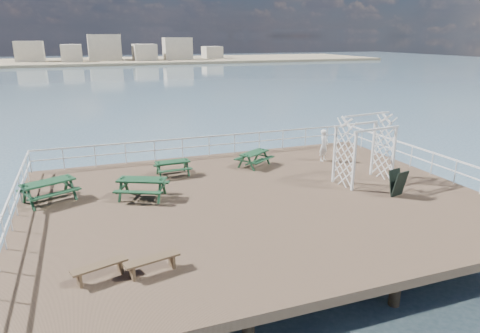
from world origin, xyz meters
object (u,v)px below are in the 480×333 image
at_px(trellis_arbor, 364,152).
at_px(picnic_table_c, 254,156).
at_px(picnic_table_d, 142,184).
at_px(flat_bench_near, 152,262).
at_px(picnic_table_a, 49,187).
at_px(picnic_table_b, 173,165).
at_px(person, 324,145).
at_px(flat_bench_far, 100,268).

bearing_deg(trellis_arbor, picnic_table_c, 124.78).
relative_size(picnic_table_d, flat_bench_near, 1.49).
bearing_deg(flat_bench_near, picnic_table_c, 39.85).
height_order(picnic_table_a, trellis_arbor, trellis_arbor).
distance_m(flat_bench_near, trellis_arbor, 11.02).
height_order(picnic_table_b, flat_bench_near, picnic_table_b).
height_order(picnic_table_b, trellis_arbor, trellis_arbor).
relative_size(picnic_table_b, person, 0.98).
xyz_separation_m(flat_bench_far, person, (11.53, 7.90, 0.51)).
relative_size(picnic_table_a, flat_bench_far, 1.59).
distance_m(flat_bench_near, flat_bench_far, 1.38).
xyz_separation_m(picnic_table_a, picnic_table_d, (3.48, -0.89, -0.02)).
distance_m(flat_bench_far, person, 13.99).
xyz_separation_m(picnic_table_c, flat_bench_near, (-6.41, -8.42, -0.19)).
xyz_separation_m(picnic_table_b, flat_bench_far, (-3.65, -8.20, -0.17)).
height_order(flat_bench_near, person, person).
bearing_deg(picnic_table_c, person, -39.16).
bearing_deg(flat_bench_near, picnic_table_d, 71.85).
relative_size(flat_bench_near, flat_bench_far, 1.04).
bearing_deg(picnic_table_b, flat_bench_far, -115.88).
relative_size(picnic_table_d, person, 1.43).
relative_size(picnic_table_a, picnic_table_b, 1.49).
xyz_separation_m(flat_bench_near, person, (10.17, 8.07, 0.50)).
bearing_deg(flat_bench_far, picnic_table_b, 49.12).
relative_size(picnic_table_d, flat_bench_far, 1.55).
distance_m(trellis_arbor, person, 3.63).
height_order(picnic_table_c, picnic_table_d, picnic_table_d).
xyz_separation_m(picnic_table_a, trellis_arbor, (12.96, -2.26, 0.76)).
bearing_deg(picnic_table_c, picnic_table_a, 156.41).
height_order(picnic_table_d, trellis_arbor, trellis_arbor).
xyz_separation_m(picnic_table_c, flat_bench_far, (-7.78, -8.26, -0.20)).
relative_size(flat_bench_near, trellis_arbor, 0.51).
height_order(picnic_table_b, picnic_table_c, picnic_table_c).
height_order(picnic_table_b, flat_bench_far, picnic_table_b).
distance_m(picnic_table_a, picnic_table_c, 9.50).
distance_m(picnic_table_a, flat_bench_near, 7.37).
bearing_deg(trellis_arbor, picnic_table_a, 162.44).
height_order(picnic_table_a, flat_bench_far, picnic_table_a).
bearing_deg(person, picnic_table_c, 141.74).
bearing_deg(picnic_table_a, picnic_table_c, -13.77).
height_order(picnic_table_a, picnic_table_c, picnic_table_a).
bearing_deg(trellis_arbor, flat_bench_far, -166.89).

